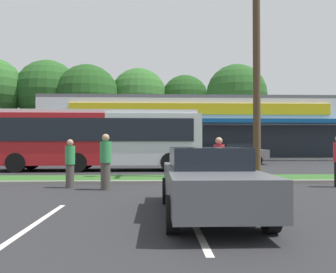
# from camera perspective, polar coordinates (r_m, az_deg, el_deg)

# --- Properties ---
(grass_median) EXTENTS (56.00, 2.20, 0.12)m
(grass_median) POSITION_cam_1_polar(r_m,az_deg,el_deg) (14.27, -8.82, -6.86)
(grass_median) COLOR #2D5B23
(grass_median) RESTS_ON ground_plane
(curb_lip) EXTENTS (56.00, 0.24, 0.12)m
(curb_lip) POSITION_cam_1_polar(r_m,az_deg,el_deg) (13.06, -9.46, -7.40)
(curb_lip) COLOR gray
(curb_lip) RESTS_ON ground_plane
(parking_stripe_1) EXTENTS (0.12, 4.80, 0.01)m
(parking_stripe_1) POSITION_cam_1_polar(r_m,az_deg,el_deg) (6.71, -22.18, -13.96)
(parking_stripe_1) COLOR silver
(parking_stripe_1) RESTS_ON ground_plane
(parking_stripe_2) EXTENTS (0.12, 4.80, 0.01)m
(parking_stripe_2) POSITION_cam_1_polar(r_m,az_deg,el_deg) (7.19, 3.88, -13.15)
(parking_stripe_2) COLOR silver
(parking_stripe_2) RESTS_ON ground_plane
(storefront_building) EXTENTS (28.50, 14.76, 5.73)m
(storefront_building) POSITION_cam_1_polar(r_m,az_deg,el_deg) (37.04, 4.10, 1.07)
(storefront_building) COLOR silver
(storefront_building) RESTS_ON ground_plane
(tree_left) EXTENTS (8.24, 8.24, 12.28)m
(tree_left) POSITION_cam_1_polar(r_m,az_deg,el_deg) (48.51, -19.03, 6.89)
(tree_left) COLOR #473323
(tree_left) RESTS_ON ground_plane
(tree_mid_left) EXTENTS (8.01, 8.01, 11.49)m
(tree_mid_left) POSITION_cam_1_polar(r_m,az_deg,el_deg) (46.00, -13.03, 6.45)
(tree_mid_left) COLOR #473323
(tree_mid_left) RESTS_ON ground_plane
(tree_mid) EXTENTS (7.59, 7.59, 11.54)m
(tree_mid) POSITION_cam_1_polar(r_m,az_deg,el_deg) (47.45, -4.80, 6.51)
(tree_mid) COLOR #473323
(tree_mid) RESTS_ON ground_plane
(tree_mid_right) EXTENTS (6.42, 6.42, 10.70)m
(tree_mid_right) POSITION_cam_1_polar(r_m,az_deg,el_deg) (47.67, 2.77, 6.15)
(tree_mid_right) COLOR #473323
(tree_mid_right) RESTS_ON ground_plane
(tree_right) EXTENTS (7.59, 7.59, 11.39)m
(tree_right) POSITION_cam_1_polar(r_m,az_deg,el_deg) (45.10, 11.11, 6.72)
(tree_right) COLOR #473323
(tree_right) RESTS_ON ground_plane
(utility_pole) EXTENTS (3.03, 2.40, 11.23)m
(utility_pole) POSITION_cam_1_polar(r_m,az_deg,el_deg) (15.18, 13.76, 16.08)
(utility_pole) COLOR #4C3826
(utility_pole) RESTS_ON ground_plane
(city_bus) EXTENTS (11.27, 2.87, 3.25)m
(city_bus) POSITION_cam_1_polar(r_m,az_deg,el_deg) (19.44, -11.45, -0.27)
(city_bus) COLOR #AD191E
(city_bus) RESTS_ON ground_plane
(car_0) EXTENTS (4.35, 1.93, 1.44)m
(car_0) POSITION_cam_1_polar(r_m,az_deg,el_deg) (25.16, 11.02, -2.73)
(car_0) COLOR slate
(car_0) RESTS_ON ground_plane
(car_2) EXTENTS (1.87, 4.68, 1.41)m
(car_2) POSITION_cam_1_polar(r_m,az_deg,el_deg) (7.45, 6.56, -6.99)
(car_2) COLOR #515459
(car_2) RESTS_ON ground_plane
(car_3) EXTENTS (4.38, 1.88, 1.49)m
(car_3) POSITION_cam_1_polar(r_m,az_deg,el_deg) (26.15, -22.77, -2.55)
(car_3) COLOR maroon
(car_3) RESTS_ON ground_plane
(pedestrian_near_bench) EXTENTS (0.34, 0.34, 1.69)m
(pedestrian_near_bench) POSITION_cam_1_polar(r_m,az_deg,el_deg) (11.04, 8.32, -4.47)
(pedestrian_near_bench) COLOR #47423D
(pedestrian_near_bench) RESTS_ON ground_plane
(pedestrian_by_pole) EXTENTS (0.33, 0.33, 1.63)m
(pedestrian_by_pole) POSITION_cam_1_polar(r_m,az_deg,el_deg) (12.20, -15.71, -4.26)
(pedestrian_by_pole) COLOR #47423D
(pedestrian_by_pole) RESTS_ON ground_plane
(pedestrian_far) EXTENTS (0.36, 0.36, 1.80)m
(pedestrian_far) POSITION_cam_1_polar(r_m,az_deg,el_deg) (11.42, -10.15, -4.07)
(pedestrian_far) COLOR #47423D
(pedestrian_far) RESTS_ON ground_plane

